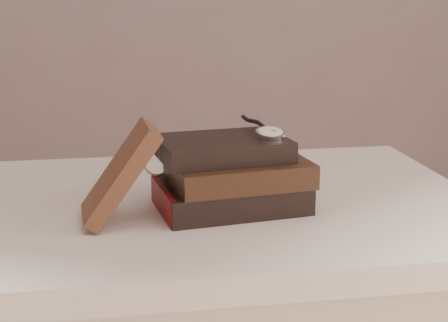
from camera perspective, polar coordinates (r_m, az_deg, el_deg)
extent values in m
cube|color=silver|center=(1.07, -4.77, -4.43)|extent=(1.00, 0.60, 0.04)
cube|color=white|center=(1.10, -4.71, -7.39)|extent=(0.88, 0.49, 0.08)
cube|color=black|center=(1.03, 0.55, -2.92)|extent=(0.24, 0.18, 0.04)
cube|color=beige|center=(1.03, 0.70, -2.91)|extent=(0.23, 0.17, 0.03)
cube|color=gold|center=(1.02, -5.53, -3.09)|extent=(0.01, 0.01, 0.04)
cube|color=maroon|center=(1.00, -5.21, -3.46)|extent=(0.03, 0.14, 0.04)
cube|color=black|center=(1.01, 1.27, -0.91)|extent=(0.22, 0.17, 0.04)
cube|color=beige|center=(1.01, 1.42, -0.89)|extent=(0.21, 0.16, 0.03)
cube|color=gold|center=(1.01, -4.49, -1.05)|extent=(0.01, 0.01, 0.04)
cube|color=black|center=(1.01, -0.09, 1.10)|extent=(0.21, 0.16, 0.03)
cube|color=beige|center=(1.01, 0.06, 1.11)|extent=(0.20, 0.15, 0.02)
cube|color=gold|center=(1.01, -5.45, 0.98)|extent=(0.01, 0.01, 0.03)
cube|color=#3D2217|center=(0.96, -8.86, -1.08)|extent=(0.12, 0.11, 0.14)
cylinder|color=silver|center=(1.01, 4.00, 2.31)|extent=(0.05, 0.05, 0.02)
cylinder|color=white|center=(1.01, 4.00, 2.53)|extent=(0.04, 0.04, 0.01)
torus|color=silver|center=(1.01, 4.00, 2.51)|extent=(0.05, 0.05, 0.01)
cylinder|color=silver|center=(1.03, 3.47, 2.61)|extent=(0.01, 0.01, 0.01)
cube|color=black|center=(1.01, 3.89, 2.64)|extent=(0.00, 0.01, 0.00)
cube|color=black|center=(1.01, 4.24, 2.60)|extent=(0.01, 0.00, 0.00)
sphere|color=black|center=(1.04, 3.38, 2.97)|extent=(0.01, 0.01, 0.01)
sphere|color=black|center=(1.05, 3.19, 3.12)|extent=(0.01, 0.01, 0.01)
sphere|color=black|center=(1.05, 3.01, 3.25)|extent=(0.01, 0.01, 0.01)
sphere|color=black|center=(1.06, 2.84, 3.34)|extent=(0.01, 0.01, 0.01)
sphere|color=black|center=(1.07, 2.66, 3.40)|extent=(0.01, 0.01, 0.01)
sphere|color=black|center=(1.08, 2.49, 3.43)|extent=(0.01, 0.01, 0.01)
sphere|color=black|center=(1.09, 2.32, 3.45)|extent=(0.01, 0.01, 0.01)
sphere|color=black|center=(1.09, 2.15, 3.49)|extent=(0.01, 0.01, 0.01)
sphere|color=black|center=(1.10, 1.98, 3.56)|extent=(0.01, 0.01, 0.01)
sphere|color=black|center=(1.11, 1.82, 3.67)|extent=(0.01, 0.01, 0.01)
sphere|color=black|center=(1.12, 1.66, 3.80)|extent=(0.01, 0.01, 0.01)
torus|color=silver|center=(1.05, -5.81, -0.13)|extent=(0.05, 0.02, 0.04)
torus|color=silver|center=(1.06, -3.32, 0.06)|extent=(0.05, 0.02, 0.04)
cylinder|color=silver|center=(1.06, -4.56, 0.11)|extent=(0.01, 0.00, 0.00)
cylinder|color=silver|center=(1.10, -7.35, 0.14)|extent=(0.02, 0.10, 0.02)
cylinder|color=silver|center=(1.12, -2.95, 0.48)|extent=(0.02, 0.10, 0.02)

